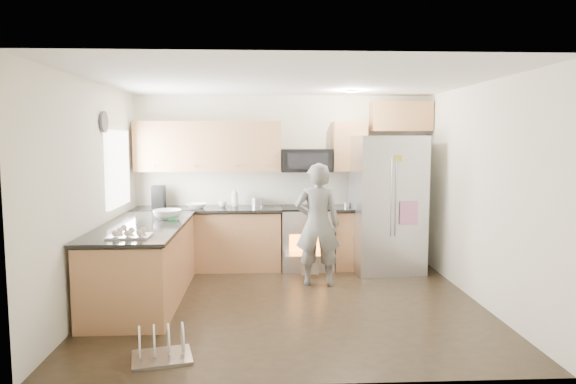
{
  "coord_description": "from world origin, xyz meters",
  "views": [
    {
      "loc": [
        -0.31,
        -5.89,
        1.95
      ],
      "look_at": [
        0.01,
        0.5,
        1.28
      ],
      "focal_mm": 32.0,
      "sensor_mm": 36.0,
      "label": 1
    }
  ],
  "objects": [
    {
      "name": "ground",
      "position": [
        0.0,
        0.0,
        0.0
      ],
      "size": [
        4.5,
        4.5,
        0.0
      ],
      "primitive_type": "plane",
      "color": "black",
      "rests_on": "ground"
    },
    {
      "name": "person",
      "position": [
        0.41,
        0.78,
        0.82
      ],
      "size": [
        0.62,
        0.44,
        1.63
      ],
      "primitive_type": "imported",
      "rotation": [
        0.0,
        0.0,
        3.06
      ],
      "color": "slate",
      "rests_on": "ground"
    },
    {
      "name": "stove_range",
      "position": [
        0.35,
        1.69,
        0.68
      ],
      "size": [
        0.76,
        0.97,
        1.79
      ],
      "color": "#B7B7BC",
      "rests_on": "ground"
    },
    {
      "name": "dish_rack",
      "position": [
        -1.21,
        -1.47,
        0.09
      ],
      "size": [
        0.59,
        0.52,
        0.32
      ],
      "rotation": [
        0.0,
        0.0,
        0.23
      ],
      "color": "#B7B7BC",
      "rests_on": "ground"
    },
    {
      "name": "room_shell",
      "position": [
        -0.04,
        0.02,
        1.67
      ],
      "size": [
        4.54,
        4.04,
        2.62
      ],
      "color": "silver",
      "rests_on": "ground"
    },
    {
      "name": "peninsula",
      "position": [
        -1.75,
        0.25,
        0.47
      ],
      "size": [
        0.96,
        2.36,
        1.04
      ],
      "color": "#A06740",
      "rests_on": "ground"
    },
    {
      "name": "back_cabinet_run",
      "position": [
        -0.59,
        1.75,
        0.96
      ],
      "size": [
        4.45,
        0.64,
        2.5
      ],
      "color": "#A06740",
      "rests_on": "ground"
    },
    {
      "name": "refrigerator",
      "position": [
        1.5,
        1.45,
        0.99
      ],
      "size": [
        1.04,
        0.84,
        1.99
      ],
      "rotation": [
        0.0,
        0.0,
        0.09
      ],
      "color": "#B7B7BC",
      "rests_on": "ground"
    }
  ]
}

